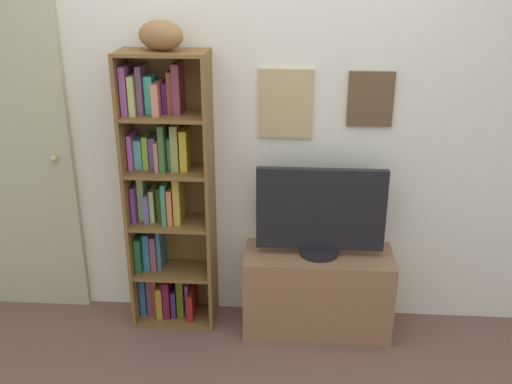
# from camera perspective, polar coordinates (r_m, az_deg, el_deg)

# --- Properties ---
(back_wall) EXTENTS (4.80, 0.08, 2.55)m
(back_wall) POSITION_cam_1_polar(r_m,az_deg,el_deg) (3.27, -0.59, 8.09)
(back_wall) COLOR silver
(back_wall) RESTS_ON ground
(bookshelf) EXTENTS (0.49, 0.27, 1.62)m
(bookshelf) POSITION_cam_1_polar(r_m,az_deg,el_deg) (3.36, -9.00, -0.35)
(bookshelf) COLOR brown
(bookshelf) RESTS_ON ground
(football) EXTENTS (0.31, 0.26, 0.15)m
(football) POSITION_cam_1_polar(r_m,az_deg,el_deg) (3.10, -9.43, 15.06)
(football) COLOR brown
(football) RESTS_ON bookshelf
(tv_stand) EXTENTS (0.85, 0.36, 0.49)m
(tv_stand) POSITION_cam_1_polar(r_m,az_deg,el_deg) (3.46, 6.08, -9.77)
(tv_stand) COLOR #8A6145
(tv_stand) RESTS_ON ground
(television) EXTENTS (0.72, 0.22, 0.52)m
(television) POSITION_cam_1_polar(r_m,az_deg,el_deg) (3.23, 6.42, -2.13)
(television) COLOR black
(television) RESTS_ON tv_stand
(door) EXTENTS (0.80, 0.09, 2.08)m
(door) POSITION_cam_1_polar(r_m,az_deg,el_deg) (3.69, -23.59, 3.95)
(door) COLOR #B2AF94
(door) RESTS_ON ground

